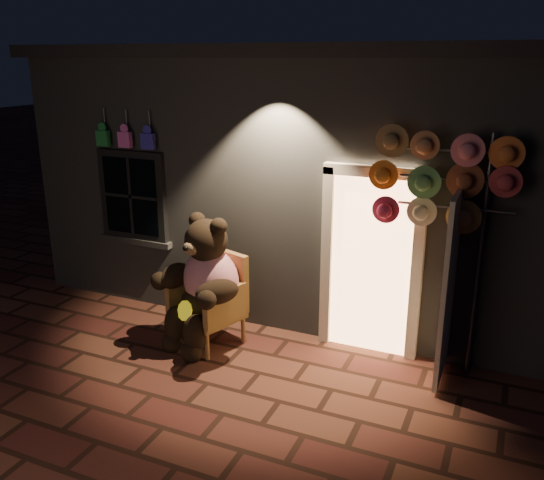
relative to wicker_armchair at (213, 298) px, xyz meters
The scene contains 5 objects.
ground 1.14m from the wicker_armchair, 65.19° to the right, with size 60.00×60.00×0.00m, color brown.
shop_building 3.33m from the wicker_armchair, 82.23° to the left, with size 7.30×5.95×3.51m.
wicker_armchair is the anchor object (origin of this frame).
teddy_bear 0.27m from the wicker_armchair, 101.98° to the right, with size 1.12×1.04×1.62m.
hat_rack 2.95m from the wicker_armchair, ahead, with size 1.49×0.22×2.63m.
Camera 1 is at (2.78, -4.63, 3.32)m, focal length 38.00 mm.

